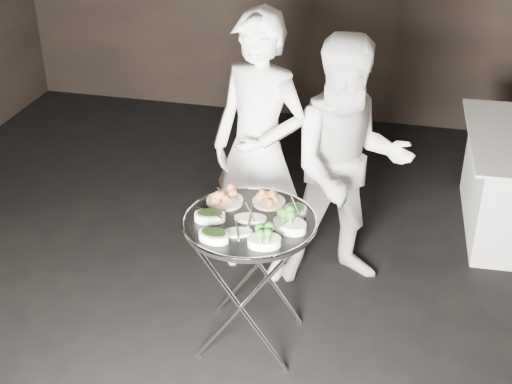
% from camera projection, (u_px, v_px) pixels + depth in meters
% --- Properties ---
extents(floor, '(6.00, 7.00, 0.05)m').
position_uv_depth(floor, '(218.00, 337.00, 4.41)').
color(floor, black).
rests_on(floor, ground).
extents(tray_stand, '(0.57, 0.48, 0.83)m').
position_uv_depth(tray_stand, '(250.00, 277.00, 4.13)').
color(tray_stand, silver).
rests_on(tray_stand, floor).
extents(serving_tray, '(0.76, 0.76, 0.04)m').
position_uv_depth(serving_tray, '(250.00, 222.00, 3.94)').
color(serving_tray, black).
rests_on(serving_tray, tray_stand).
extents(potato_plate_a, '(0.21, 0.21, 0.08)m').
position_uv_depth(potato_plate_a, '(225.00, 197.00, 4.09)').
color(potato_plate_a, beige).
rests_on(potato_plate_a, serving_tray).
extents(potato_plate_b, '(0.19, 0.19, 0.07)m').
position_uv_depth(potato_plate_b, '(269.00, 199.00, 4.09)').
color(potato_plate_b, beige).
rests_on(potato_plate_b, serving_tray).
extents(greens_bowl, '(0.12, 0.12, 0.07)m').
position_uv_depth(greens_bowl, '(296.00, 210.00, 3.97)').
color(greens_bowl, white).
rests_on(greens_bowl, serving_tray).
extents(asparagus_plate_a, '(0.19, 0.12, 0.04)m').
position_uv_depth(asparagus_plate_a, '(250.00, 217.00, 3.94)').
color(asparagus_plate_a, white).
rests_on(asparagus_plate_a, serving_tray).
extents(asparagus_plate_b, '(0.18, 0.14, 0.03)m').
position_uv_depth(asparagus_plate_b, '(237.00, 231.00, 3.81)').
color(asparagus_plate_b, white).
rests_on(asparagus_plate_b, serving_tray).
extents(spinach_bowl_a, '(0.19, 0.14, 0.07)m').
position_uv_depth(spinach_bowl_a, '(210.00, 215.00, 3.92)').
color(spinach_bowl_a, white).
rests_on(spinach_bowl_a, serving_tray).
extents(spinach_bowl_b, '(0.19, 0.14, 0.07)m').
position_uv_depth(spinach_bowl_b, '(214.00, 235.00, 3.75)').
color(spinach_bowl_b, white).
rests_on(spinach_bowl_b, serving_tray).
extents(broccoli_bowl_a, '(0.22, 0.19, 0.08)m').
position_uv_depth(broccoli_bowl_a, '(290.00, 224.00, 3.84)').
color(broccoli_bowl_a, white).
rests_on(broccoli_bowl_a, serving_tray).
extents(broccoli_bowl_b, '(0.20, 0.17, 0.07)m').
position_uv_depth(broccoli_bowl_b, '(264.00, 240.00, 3.71)').
color(broccoli_bowl_b, white).
rests_on(broccoli_bowl_b, serving_tray).
extents(serving_utensils, '(0.58, 0.45, 0.01)m').
position_uv_depth(serving_utensils, '(255.00, 207.00, 3.97)').
color(serving_utensils, silver).
rests_on(serving_utensils, serving_tray).
extents(waiter_left, '(0.77, 0.62, 1.82)m').
position_uv_depth(waiter_left, '(259.00, 150.00, 4.58)').
color(waiter_left, white).
rests_on(waiter_left, floor).
extents(waiter_right, '(1.00, 0.88, 1.71)m').
position_uv_depth(waiter_right, '(348.00, 166.00, 4.50)').
color(waiter_right, white).
rests_on(waiter_right, floor).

